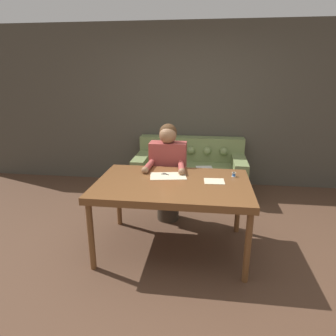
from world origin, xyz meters
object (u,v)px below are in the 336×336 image
object	(u,v)px
dining_table	(173,188)
person	(168,172)
thread_spool	(234,175)
couch	(190,173)
scissors	(167,175)

from	to	relation	value
dining_table	person	world-z (taller)	person
dining_table	thread_spool	size ratio (longest dim) A/B	34.92
couch	dining_table	bearing A→B (deg)	-92.79
dining_table	couch	distance (m)	1.74
dining_table	thread_spool	bearing A→B (deg)	22.31
dining_table	person	size ratio (longest dim) A/B	1.26
couch	thread_spool	bearing A→B (deg)	-69.07
person	couch	bearing A→B (deg)	77.75
person	thread_spool	xyz separation A→B (m)	(0.77, -0.42, 0.14)
couch	scissors	distance (m)	1.56
person	scissors	xyz separation A→B (m)	(0.05, -0.46, 0.12)
thread_spool	person	bearing A→B (deg)	151.64
scissors	thread_spool	world-z (taller)	thread_spool
scissors	couch	bearing A→B (deg)	83.42
scissors	person	bearing A→B (deg)	96.41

